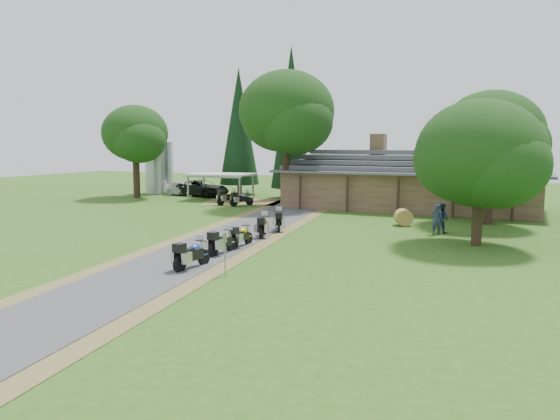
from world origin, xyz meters
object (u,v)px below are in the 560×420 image
at_px(motorcycle_row_d, 263,225).
at_px(motorcycle_carport_a, 228,197).
at_px(lodge, 410,179).
at_px(motorcycle_row_b, 222,240).
at_px(hay_bale, 403,217).
at_px(motorcycle_row_a, 192,253).
at_px(silo, 159,165).
at_px(car_dark_suv, 202,184).
at_px(carport, 221,187).
at_px(motorcycle_row_c, 241,235).
at_px(car_white_sedan, 184,186).
at_px(motorcycle_carport_b, 242,198).
at_px(motorcycle_row_e, 279,219).

xyz_separation_m(motorcycle_row_d, motorcycle_carport_a, (-10.03, 13.39, 0.03)).
xyz_separation_m(lodge, motorcycle_carport_a, (-15.11, -3.87, -1.72)).
bearing_deg(motorcycle_row_b, lodge, -8.16).
height_order(motorcycle_row_d, hay_bale, motorcycle_row_d).
xyz_separation_m(lodge, motorcycle_row_a, (-4.33, -25.81, -1.75)).
height_order(silo, car_dark_suv, silo).
xyz_separation_m(carport, motorcycle_row_c, (12.97, -19.85, -0.61)).
relative_size(car_dark_suv, motorcycle_row_c, 3.38).
xyz_separation_m(silo, car_white_sedan, (3.79, -0.99, -2.04)).
bearing_deg(silo, motorcycle_row_b, -48.04).
bearing_deg(motorcycle_carport_b, carport, 80.59).
bearing_deg(carport, motorcycle_carport_a, -56.72).
bearing_deg(motorcycle_row_c, motorcycle_carport_a, 33.62).
bearing_deg(motorcycle_row_e, motorcycle_row_d, 158.59).
bearing_deg(motorcycle_row_d, motorcycle_row_e, -15.69).
distance_m(silo, car_white_sedan, 4.42).
bearing_deg(motorcycle_carport_b, silo, 94.81).
bearing_deg(motorcycle_carport_b, hay_bale, -78.61).
height_order(car_white_sedan, motorcycle_carport_b, car_white_sedan).
bearing_deg(motorcycle_row_d, car_dark_suv, 22.21).
height_order(motorcycle_row_c, motorcycle_carport_b, motorcycle_carport_b).
height_order(silo, motorcycle_row_a, silo).
xyz_separation_m(lodge, hay_bale, (1.50, -9.59, -1.90)).
height_order(motorcycle_row_d, motorcycle_row_e, motorcycle_row_d).
height_order(motorcycle_row_d, motorcycle_carport_a, motorcycle_carport_a).
relative_size(lodge, motorcycle_carport_a, 10.10).
bearing_deg(hay_bale, motorcycle_row_d, -130.63).
distance_m(motorcycle_row_b, motorcycle_carport_a, 21.39).
bearing_deg(car_dark_suv, lodge, -82.24).
bearing_deg(motorcycle_row_a, car_dark_suv, 37.99).
relative_size(car_dark_suv, hay_bale, 5.86).
relative_size(carport, motorcycle_carport_b, 2.89).
xyz_separation_m(car_white_sedan, motorcycle_row_e, (18.30, -16.35, -0.26)).
bearing_deg(car_white_sedan, motorcycle_carport_a, -118.52).
bearing_deg(motorcycle_carport_b, motorcycle_carport_a, 108.61).
bearing_deg(motorcycle_carport_a, car_white_sedan, 79.48).
xyz_separation_m(car_white_sedan, motorcycle_row_d, (18.42, -18.82, -0.26)).
xyz_separation_m(motorcycle_row_b, motorcycle_row_e, (-0.49, 7.77, 0.01)).
height_order(lodge, car_dark_suv, lodge).
bearing_deg(motorcycle_row_e, motorcycle_row_c, 160.30).
distance_m(carport, motorcycle_row_e, 18.89).
xyz_separation_m(carport, hay_bale, (19.22, -8.92, -0.72)).
bearing_deg(motorcycle_row_e, car_white_sedan, 24.09).
bearing_deg(motorcycle_carport_b, motorcycle_row_d, -115.89).
relative_size(silo, carport, 1.03).
xyz_separation_m(car_dark_suv, motorcycle_row_d, (16.23, -18.92, -0.53)).
xyz_separation_m(car_white_sedan, motorcycle_row_c, (18.75, -22.08, -0.30)).
bearing_deg(car_white_sedan, motorcycle_carport_b, -115.78).
relative_size(lodge, hay_bale, 19.53).
height_order(motorcycle_row_c, motorcycle_row_d, motorcycle_row_d).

